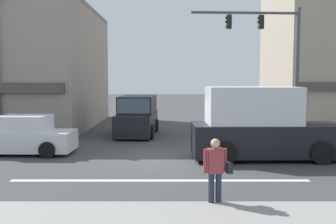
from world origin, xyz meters
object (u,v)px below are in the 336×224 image
object	(u,v)px
van_crossing_center	(136,116)
box_truck_approaching_near	(260,126)
traffic_light_mast	(275,53)
pedestrian_foreground_with_bag	(215,169)
sedan_waiting_far	(22,137)

from	to	relation	value
van_crossing_center	box_truck_approaching_near	xyz separation A→B (m)	(5.21, -6.45, 0.25)
traffic_light_mast	box_truck_approaching_near	bearing A→B (deg)	-114.09
van_crossing_center	pedestrian_foreground_with_bag	xyz separation A→B (m)	(2.80, -12.17, -0.05)
traffic_light_mast	sedan_waiting_far	size ratio (longest dim) A/B	1.50
sedan_waiting_far	pedestrian_foreground_with_bag	size ratio (longest dim) A/B	2.48
traffic_light_mast	pedestrian_foreground_with_bag	distance (m)	9.91
box_truck_approaching_near	traffic_light_mast	bearing A→B (deg)	65.91
van_crossing_center	sedan_waiting_far	world-z (taller)	van_crossing_center
van_crossing_center	sedan_waiting_far	distance (m)	6.88
van_crossing_center	box_truck_approaching_near	bearing A→B (deg)	-51.08
van_crossing_center	sedan_waiting_far	size ratio (longest dim) A/B	1.13
box_truck_approaching_near	pedestrian_foreground_with_bag	size ratio (longest dim) A/B	3.38
traffic_light_mast	sedan_waiting_far	xyz separation A→B (m)	(-10.71, -1.87, -3.46)
traffic_light_mast	box_truck_approaching_near	size ratio (longest dim) A/B	1.10
traffic_light_mast	sedan_waiting_far	distance (m)	11.42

